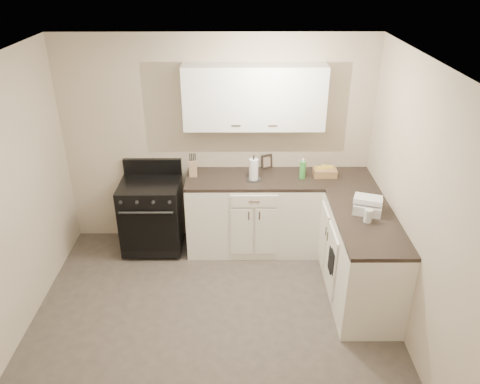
{
  "coord_description": "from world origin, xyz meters",
  "views": [
    {
      "loc": [
        0.25,
        -3.34,
        3.26
      ],
      "look_at": [
        0.27,
        0.85,
        1.09
      ],
      "focal_mm": 35.0,
      "sensor_mm": 36.0,
      "label": 1
    }
  ],
  "objects_px": {
    "wicker_basket": "(325,172)",
    "stove": "(152,215)",
    "knife_block": "(193,168)",
    "paper_towel": "(254,170)",
    "countertop_grill": "(368,207)"
  },
  "relations": [
    {
      "from": "knife_block",
      "to": "paper_towel",
      "type": "relative_size",
      "value": 0.77
    },
    {
      "from": "wicker_basket",
      "to": "stove",
      "type": "bearing_deg",
      "value": -177.97
    },
    {
      "from": "stove",
      "to": "paper_towel",
      "type": "height_order",
      "value": "paper_towel"
    },
    {
      "from": "stove",
      "to": "wicker_basket",
      "type": "bearing_deg",
      "value": 2.03
    },
    {
      "from": "stove",
      "to": "knife_block",
      "type": "bearing_deg",
      "value": 8.38
    },
    {
      "from": "knife_block",
      "to": "paper_towel",
      "type": "distance_m",
      "value": 0.7
    },
    {
      "from": "knife_block",
      "to": "paper_towel",
      "type": "height_order",
      "value": "paper_towel"
    },
    {
      "from": "stove",
      "to": "countertop_grill",
      "type": "bearing_deg",
      "value": -18.22
    },
    {
      "from": "stove",
      "to": "wicker_basket",
      "type": "relative_size",
      "value": 3.2
    },
    {
      "from": "stove",
      "to": "knife_block",
      "type": "relative_size",
      "value": 4.37
    },
    {
      "from": "countertop_grill",
      "to": "knife_block",
      "type": "bearing_deg",
      "value": 173.77
    },
    {
      "from": "countertop_grill",
      "to": "paper_towel",
      "type": "bearing_deg",
      "value": 165.13
    },
    {
      "from": "paper_towel",
      "to": "wicker_basket",
      "type": "relative_size",
      "value": 0.95
    },
    {
      "from": "paper_towel",
      "to": "stove",
      "type": "bearing_deg",
      "value": 178.84
    },
    {
      "from": "knife_block",
      "to": "countertop_grill",
      "type": "bearing_deg",
      "value": -28.88
    }
  ]
}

